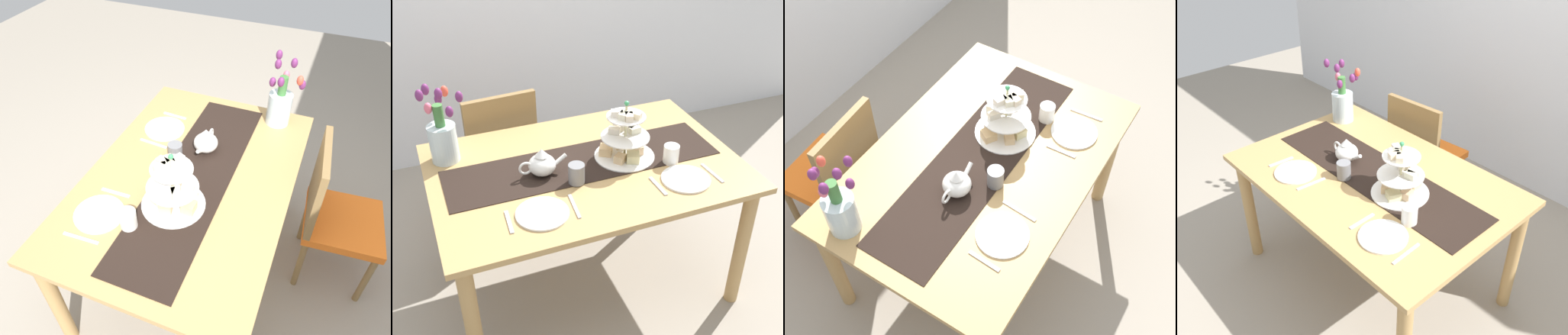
% 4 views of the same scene
% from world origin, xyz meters
% --- Properties ---
extents(ground_plane, '(8.00, 8.00, 0.00)m').
position_xyz_m(ground_plane, '(0.00, 0.00, 0.00)').
color(ground_plane, gray).
extents(dining_table, '(1.50, 1.00, 0.76)m').
position_xyz_m(dining_table, '(0.00, 0.00, 0.66)').
color(dining_table, tan).
rests_on(dining_table, ground_plane).
extents(chair_left, '(0.45, 0.45, 0.91)m').
position_xyz_m(chair_left, '(-0.28, 0.73, 0.50)').
color(chair_left, olive).
rests_on(chair_left, ground_plane).
extents(table_runner, '(1.35, 0.35, 0.00)m').
position_xyz_m(table_runner, '(0.00, 0.03, 0.77)').
color(table_runner, black).
rests_on(table_runner, dining_table).
extents(tiered_cake_stand, '(0.30, 0.30, 0.30)m').
position_xyz_m(tiered_cake_stand, '(0.21, 0.00, 0.86)').
color(tiered_cake_stand, beige).
rests_on(tiered_cake_stand, table_runner).
extents(teapot, '(0.24, 0.13, 0.14)m').
position_xyz_m(teapot, '(-0.22, 0.00, 0.82)').
color(teapot, white).
rests_on(teapot, table_runner).
extents(tulip_vase, '(0.21, 0.20, 0.41)m').
position_xyz_m(tulip_vase, '(-0.62, 0.30, 0.90)').
color(tulip_vase, silver).
rests_on(tulip_vase, dining_table).
extents(dinner_plate_left, '(0.23, 0.23, 0.01)m').
position_xyz_m(dinner_plate_left, '(-0.31, -0.29, 0.77)').
color(dinner_plate_left, white).
rests_on(dinner_plate_left, dining_table).
extents(fork_left, '(0.03, 0.15, 0.01)m').
position_xyz_m(fork_left, '(-0.45, -0.29, 0.77)').
color(fork_left, silver).
rests_on(fork_left, dining_table).
extents(knife_left, '(0.03, 0.17, 0.01)m').
position_xyz_m(knife_left, '(-0.16, -0.29, 0.77)').
color(knife_left, silver).
rests_on(knife_left, dining_table).
extents(dinner_plate_right, '(0.23, 0.23, 0.01)m').
position_xyz_m(dinner_plate_right, '(0.39, -0.29, 0.77)').
color(dinner_plate_right, white).
rests_on(dinner_plate_right, dining_table).
extents(fork_right, '(0.02, 0.15, 0.01)m').
position_xyz_m(fork_right, '(0.25, -0.29, 0.77)').
color(fork_right, silver).
rests_on(fork_right, dining_table).
extents(knife_right, '(0.02, 0.17, 0.01)m').
position_xyz_m(knife_right, '(0.54, -0.29, 0.77)').
color(knife_right, silver).
rests_on(knife_right, dining_table).
extents(mug_grey, '(0.08, 0.08, 0.09)m').
position_xyz_m(mug_grey, '(-0.09, -0.12, 0.82)').
color(mug_grey, slate).
rests_on(mug_grey, table_runner).
extents(mug_white_text, '(0.08, 0.08, 0.09)m').
position_xyz_m(mug_white_text, '(0.40, -0.13, 0.81)').
color(mug_white_text, white).
rests_on(mug_white_text, dining_table).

